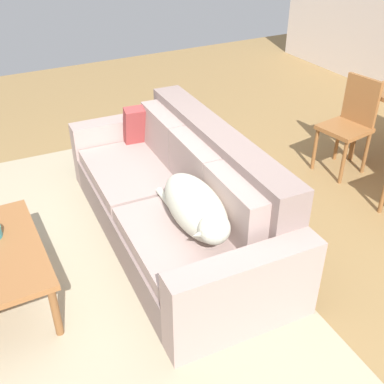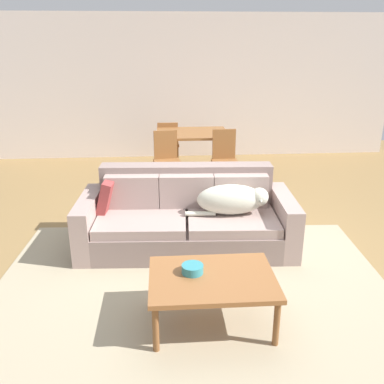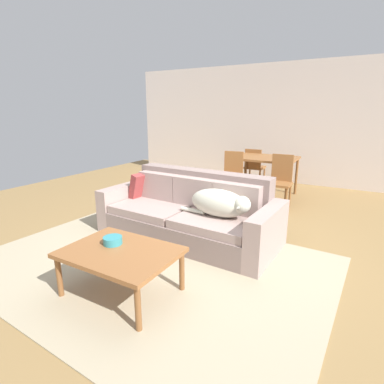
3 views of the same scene
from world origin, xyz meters
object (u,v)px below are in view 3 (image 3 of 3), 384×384
bowl_on_coffee_table (113,240)px  dining_chair_near_right (280,179)px  dining_table (265,161)px  dining_chair_near_left (232,173)px  dog_on_left_cushion (221,203)px  coffee_table (120,255)px  dining_chair_far_left (254,166)px  throw_pillow_by_left_arm (141,185)px  couch (190,214)px

bowl_on_coffee_table → dining_chair_near_right: dining_chair_near_right is taller
bowl_on_coffee_table → dining_table: bearing=85.9°
bowl_on_coffee_table → dining_chair_near_left: bearing=92.7°
dog_on_left_cushion → coffee_table: (-0.38, -1.32, -0.19)m
coffee_table → bowl_on_coffee_table: 0.19m
dining_chair_near_left → dining_chair_far_left: (0.03, 1.19, -0.03)m
bowl_on_coffee_table → dining_table: size_ratio=0.15×
coffee_table → dining_chair_far_left: dining_chair_far_left is taller
dog_on_left_cushion → throw_pillow_by_left_arm: 1.40m
dining_table → dining_chair_near_left: dining_chair_near_left is taller
couch → dining_table: size_ratio=2.04×
dining_chair_near_left → dining_chair_near_right: (0.90, -0.00, -0.01)m
dining_table → dining_chair_near_left: bearing=-124.8°
dining_table → dining_chair_near_right: size_ratio=1.27×
dog_on_left_cushion → dining_chair_near_right: 2.04m
dining_chair_far_left → couch: bearing=92.4°
dining_chair_far_left → coffee_table: bearing=92.9°
throw_pillow_by_left_arm → dining_chair_near_right: (1.59, 1.80, -0.08)m
dog_on_left_cushion → bowl_on_coffee_table: 1.36m
throw_pillow_by_left_arm → dining_chair_far_left: (0.73, 2.99, -0.10)m
dining_table → dog_on_left_cushion: bearing=-84.5°
dining_chair_near_right → throw_pillow_by_left_arm: bearing=-133.1°
dog_on_left_cushion → dining_chair_far_left: size_ratio=1.06×
coffee_table → dining_chair_far_left: size_ratio=1.19×
bowl_on_coffee_table → dining_chair_far_left: bearing=91.6°
throw_pillow_by_left_arm → dining_chair_near_left: 1.93m
coffee_table → dining_chair_far_left: (-0.27, 4.54, 0.09)m
couch → bowl_on_coffee_table: bearing=-88.7°
throw_pillow_by_left_arm → dining_chair_near_left: size_ratio=0.41×
coffee_table → bowl_on_coffee_table: bearing=155.2°
dog_on_left_cushion → bowl_on_coffee_table: bearing=-110.3°
dog_on_left_cushion → dining_chair_far_left: (-0.66, 3.22, -0.10)m
coffee_table → dining_chair_near_right: size_ratio=1.09×
dining_chair_near_right → dining_chair_far_left: (-0.86, 1.19, -0.03)m
throw_pillow_by_left_arm → dining_table: throw_pillow_by_left_arm is taller
throw_pillow_by_left_arm → dog_on_left_cushion: bearing=-9.4°
bowl_on_coffee_table → dining_table: dining_table is taller
dog_on_left_cushion → dining_chair_near_left: dining_chair_near_left is taller
couch → dining_chair_near_right: (0.71, 1.89, 0.19)m
dining_table → dining_chair_far_left: 0.73m
bowl_on_coffee_table → coffee_table: bearing=-24.8°
bowl_on_coffee_table → dining_chair_near_left: 3.28m
dog_on_left_cushion → dining_chair_near_left: 2.15m
couch → coffee_table: (0.12, -1.46, 0.07)m
couch → bowl_on_coffee_table: size_ratio=13.56×
dining_table → dining_chair_near_right: dining_chair_near_right is taller
dog_on_left_cushion → dining_table: bearing=98.3°
dog_on_left_cushion → throw_pillow_by_left_arm: size_ratio=2.43×
couch → coffee_table: bearing=-82.6°
dining_table → dining_chair_near_right: 0.80m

